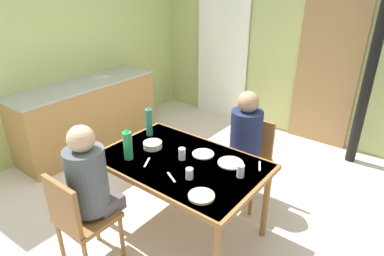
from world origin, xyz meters
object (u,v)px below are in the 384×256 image
Objects in this scene: kitchen_counter at (88,115)px; person_near_diner at (89,178)px; chair_near_diner at (79,217)px; chair_far_diner at (250,156)px; serving_bowl_center at (153,145)px; person_far_diner at (245,136)px; water_bottle_green_far at (149,121)px; water_bottle_green_near at (128,145)px; dining_table at (181,168)px.

kitchen_counter is 2.56× the size of person_near_diner.
chair_near_diner and chair_far_diner have the same top height.
serving_bowl_center is at bearing 53.49° from chair_far_diner.
person_far_diner is (2.31, 0.14, 0.33)m from kitchen_counter.
person_near_diner reaches higher than water_bottle_green_far.
water_bottle_green_far reaches higher than chair_near_diner.
water_bottle_green_far is (-0.79, -0.48, 0.10)m from person_far_diner.
kitchen_counter is 1.91m from water_bottle_green_near.
person_near_diner is (-0.58, -1.48, 0.28)m from chair_far_diner.
person_near_diner reaches higher than dining_table.
person_far_diner reaches higher than dining_table.
person_far_diner is at bearing 90.00° from chair_far_diner.
chair_far_diner is 1.28m from water_bottle_green_near.
person_near_diner is 2.72× the size of water_bottle_green_near.
chair_near_diner is at bearing 70.40° from chair_far_diner.
person_near_diner is at bearing -85.41° from water_bottle_green_near.
dining_table is at bearing -19.02° from water_bottle_green_far.
person_near_diner reaches higher than chair_near_diner.
chair_near_diner is at bearing -37.75° from kitchen_counter.
person_near_diner is 2.54× the size of water_bottle_green_far.
dining_table is at bearing 62.96° from person_near_diner.
water_bottle_green_near is at bearing 93.49° from chair_near_diner.
person_near_diner is (0.00, 0.14, 0.28)m from chair_near_diner.
water_bottle_green_far is at bearing 112.36° from water_bottle_green_near.
water_bottle_green_far is at bearing 38.00° from chair_far_diner.
kitchen_counter reaches higher than serving_bowl_center.
person_near_diner reaches higher than serving_bowl_center.
kitchen_counter is at bearing 167.41° from water_bottle_green_far.
chair_near_diner is (1.73, -1.34, 0.05)m from kitchen_counter.
water_bottle_green_near is at bearing 94.59° from person_near_diner.
chair_near_diner is at bearing -90.00° from person_near_diner.
serving_bowl_center is at bearing -16.50° from kitchen_counter.
kitchen_counter is 6.95× the size of water_bottle_green_near.
person_far_diner reaches higher than chair_near_diner.
kitchen_counter is at bearing 155.45° from water_bottle_green_near.
water_bottle_green_near is (-0.03, 0.43, 0.09)m from person_near_diner.
person_far_diner is (-0.00, -0.14, 0.28)m from chair_far_diner.
chair_near_diner is 3.07× the size of water_bottle_green_near.
person_near_diner is at bearing -34.82° from kitchen_counter.
dining_table is 0.90m from chair_near_diner.
water_bottle_green_far reaches higher than dining_table.
person_far_diner reaches higher than water_bottle_green_near.
dining_table is 0.63m from water_bottle_green_far.
kitchen_counter is at bearing 145.18° from person_near_diner.
water_bottle_green_near reaches higher than dining_table.
serving_bowl_center is (-0.01, 0.69, -0.01)m from person_near_diner.
chair_far_diner is 1.08m from water_bottle_green_far.
person_near_diner and person_far_diner have the same top height.
dining_table is 1.83× the size of person_far_diner.
serving_bowl_center is (0.03, 0.26, -0.11)m from water_bottle_green_near.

